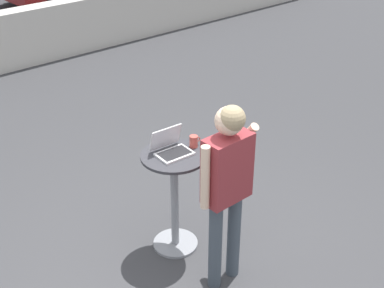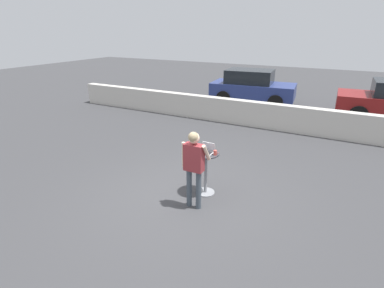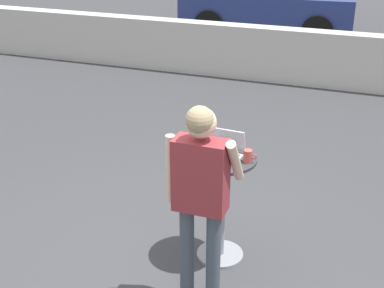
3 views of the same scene
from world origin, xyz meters
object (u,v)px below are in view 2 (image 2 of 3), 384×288
(laptop, at_px, (207,150))
(parked_car_near_street, at_px, (252,87))
(cafe_table, at_px, (206,169))
(standing_person, at_px, (194,161))
(coffee_mug, at_px, (215,153))

(laptop, bearing_deg, parked_car_near_street, 101.10)
(cafe_table, relative_size, laptop, 3.11)
(cafe_table, relative_size, parked_car_near_street, 0.24)
(standing_person, bearing_deg, cafe_table, 92.57)
(coffee_mug, bearing_deg, cafe_table, 177.75)
(parked_car_near_street, bearing_deg, standing_person, -79.51)
(coffee_mug, bearing_deg, standing_person, -107.26)
(coffee_mug, xyz_separation_m, parked_car_near_street, (-1.91, 8.72, -0.20))
(coffee_mug, relative_size, standing_person, 0.07)
(cafe_table, xyz_separation_m, laptop, (0.00, 0.04, 0.43))
(cafe_table, xyz_separation_m, standing_person, (0.03, -0.61, 0.45))
(cafe_table, distance_m, coffee_mug, 0.48)
(cafe_table, height_order, standing_person, standing_person)
(laptop, distance_m, parked_car_near_street, 8.84)
(laptop, relative_size, standing_person, 0.19)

